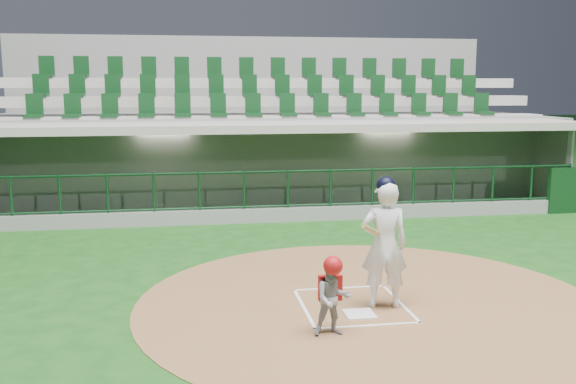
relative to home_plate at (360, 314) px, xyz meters
name	(u,v)px	position (x,y,z in m)	size (l,w,h in m)	color
ground	(348,300)	(0.00, 0.70, -0.02)	(120.00, 120.00, 0.00)	#144513
dirt_circle	(370,303)	(0.30, 0.50, -0.02)	(7.20, 7.20, 0.01)	brown
home_plate	(360,314)	(0.00, 0.00, 0.00)	(0.43, 0.43, 0.02)	white
batter_box_chalk	(353,305)	(0.00, 0.40, 0.00)	(1.55, 1.80, 0.01)	white
dugout_structure	(279,173)	(0.04, 8.52, 0.94)	(16.40, 3.70, 3.00)	slate
seating_deck	(263,146)	(0.00, 11.61, 1.40)	(17.00, 6.72, 5.15)	gray
batter	(384,243)	(0.44, 0.28, 0.98)	(0.91, 0.91, 1.99)	white
catcher	(333,295)	(-0.57, -0.68, 0.54)	(0.49, 0.39, 1.09)	#949499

